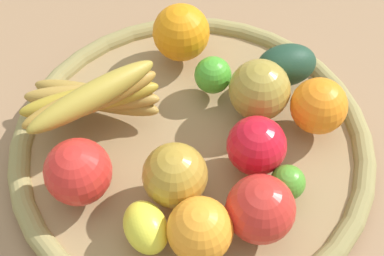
{
  "coord_description": "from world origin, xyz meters",
  "views": [
    {
      "loc": [
        -0.22,
        0.36,
        0.62
      ],
      "look_at": [
        0.0,
        0.0,
        0.06
      ],
      "focal_mm": 51.95,
      "sensor_mm": 36.0,
      "label": 1
    }
  ],
  "objects_px": {
    "orange_1": "(200,230)",
    "apple_1": "(257,146)",
    "apple_4": "(260,209)",
    "apple_3": "(78,172)",
    "lemon_0": "(146,227)",
    "orange_2": "(319,106)",
    "apple_2": "(260,90)",
    "lime_1": "(213,75)",
    "apple_0": "(175,175)",
    "avocado": "(286,65)",
    "banana_bunch": "(92,98)",
    "orange_0": "(181,32)",
    "lime_0": "(288,182)"
  },
  "relations": [
    {
      "from": "lemon_0",
      "to": "apple_1",
      "type": "distance_m",
      "value": 0.16
    },
    {
      "from": "avocado",
      "to": "apple_4",
      "type": "height_order",
      "value": "apple_4"
    },
    {
      "from": "apple_1",
      "to": "apple_4",
      "type": "xyz_separation_m",
      "value": [
        -0.04,
        0.08,
        0.0
      ]
    },
    {
      "from": "orange_0",
      "to": "apple_4",
      "type": "height_order",
      "value": "orange_0"
    },
    {
      "from": "orange_1",
      "to": "banana_bunch",
      "type": "height_order",
      "value": "banana_bunch"
    },
    {
      "from": "apple_3",
      "to": "lime_1",
      "type": "height_order",
      "value": "apple_3"
    },
    {
      "from": "orange_1",
      "to": "orange_0",
      "type": "bearing_deg",
      "value": -53.84
    },
    {
      "from": "lime_1",
      "to": "orange_1",
      "type": "relative_size",
      "value": 0.69
    },
    {
      "from": "lemon_0",
      "to": "apple_2",
      "type": "relative_size",
      "value": 0.81
    },
    {
      "from": "lime_1",
      "to": "lime_0",
      "type": "distance_m",
      "value": 0.19
    },
    {
      "from": "lemon_0",
      "to": "avocado",
      "type": "distance_m",
      "value": 0.3
    },
    {
      "from": "orange_1",
      "to": "orange_0",
      "type": "xyz_separation_m",
      "value": [
        0.18,
        -0.24,
        0.0
      ]
    },
    {
      "from": "orange_0",
      "to": "apple_3",
      "type": "bearing_deg",
      "value": 94.92
    },
    {
      "from": "orange_1",
      "to": "apple_3",
      "type": "bearing_deg",
      "value": 4.4
    },
    {
      "from": "lemon_0",
      "to": "apple_3",
      "type": "bearing_deg",
      "value": -6.38
    },
    {
      "from": "apple_1",
      "to": "apple_3",
      "type": "distance_m",
      "value": 0.21
    },
    {
      "from": "lemon_0",
      "to": "apple_4",
      "type": "bearing_deg",
      "value": -141.85
    },
    {
      "from": "lemon_0",
      "to": "orange_2",
      "type": "distance_m",
      "value": 0.27
    },
    {
      "from": "orange_1",
      "to": "orange_2",
      "type": "distance_m",
      "value": 0.23
    },
    {
      "from": "orange_2",
      "to": "apple_3",
      "type": "bearing_deg",
      "value": 50.67
    },
    {
      "from": "avocado",
      "to": "lime_1",
      "type": "bearing_deg",
      "value": 40.32
    },
    {
      "from": "banana_bunch",
      "to": "avocado",
      "type": "relative_size",
      "value": 2.12
    },
    {
      "from": "apple_3",
      "to": "apple_0",
      "type": "distance_m",
      "value": 0.11
    },
    {
      "from": "lemon_0",
      "to": "orange_2",
      "type": "xyz_separation_m",
      "value": [
        -0.09,
        -0.25,
        0.01
      ]
    },
    {
      "from": "apple_3",
      "to": "apple_2",
      "type": "height_order",
      "value": "same"
    },
    {
      "from": "lemon_0",
      "to": "apple_2",
      "type": "distance_m",
      "value": 0.23
    },
    {
      "from": "lemon_0",
      "to": "apple_0",
      "type": "height_order",
      "value": "apple_0"
    },
    {
      "from": "lime_1",
      "to": "apple_4",
      "type": "relative_size",
      "value": 0.65
    },
    {
      "from": "apple_0",
      "to": "avocado",
      "type": "xyz_separation_m",
      "value": [
        -0.03,
        -0.23,
        -0.01
      ]
    },
    {
      "from": "apple_3",
      "to": "apple_4",
      "type": "height_order",
      "value": "apple_3"
    },
    {
      "from": "apple_0",
      "to": "orange_2",
      "type": "bearing_deg",
      "value": -118.22
    },
    {
      "from": "orange_1",
      "to": "apple_2",
      "type": "distance_m",
      "value": 0.21
    },
    {
      "from": "apple_1",
      "to": "apple_2",
      "type": "xyz_separation_m",
      "value": [
        0.04,
        -0.08,
        0.0
      ]
    },
    {
      "from": "apple_1",
      "to": "orange_2",
      "type": "distance_m",
      "value": 0.1
    },
    {
      "from": "orange_2",
      "to": "lime_0",
      "type": "relative_size",
      "value": 1.71
    },
    {
      "from": "lime_1",
      "to": "apple_4",
      "type": "xyz_separation_m",
      "value": [
        -0.15,
        0.16,
        0.01
      ]
    },
    {
      "from": "lime_0",
      "to": "apple_3",
      "type": "bearing_deg",
      "value": 30.94
    },
    {
      "from": "orange_0",
      "to": "apple_0",
      "type": "height_order",
      "value": "orange_0"
    },
    {
      "from": "lime_1",
      "to": "apple_2",
      "type": "distance_m",
      "value": 0.07
    },
    {
      "from": "orange_1",
      "to": "apple_1",
      "type": "bearing_deg",
      "value": -90.18
    },
    {
      "from": "apple_2",
      "to": "lime_1",
      "type": "bearing_deg",
      "value": -2.09
    },
    {
      "from": "orange_0",
      "to": "apple_0",
      "type": "xyz_separation_m",
      "value": [
        -0.12,
        0.2,
        -0.0
      ]
    },
    {
      "from": "apple_1",
      "to": "apple_2",
      "type": "height_order",
      "value": "apple_2"
    },
    {
      "from": "lemon_0",
      "to": "orange_1",
      "type": "xyz_separation_m",
      "value": [
        -0.06,
        -0.02,
        0.01
      ]
    },
    {
      "from": "apple_4",
      "to": "apple_3",
      "type": "bearing_deg",
      "value": 18.51
    },
    {
      "from": "apple_3",
      "to": "banana_bunch",
      "type": "height_order",
      "value": "banana_bunch"
    },
    {
      "from": "orange_1",
      "to": "banana_bunch",
      "type": "xyz_separation_m",
      "value": [
        0.21,
        -0.08,
        0.01
      ]
    },
    {
      "from": "apple_1",
      "to": "banana_bunch",
      "type": "height_order",
      "value": "banana_bunch"
    },
    {
      "from": "lime_0",
      "to": "orange_0",
      "type": "bearing_deg",
      "value": -29.66
    },
    {
      "from": "lemon_0",
      "to": "apple_4",
      "type": "height_order",
      "value": "apple_4"
    }
  ]
}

